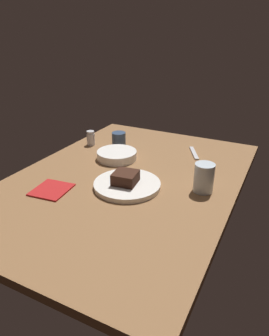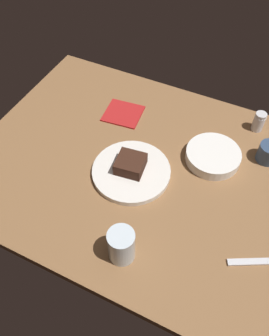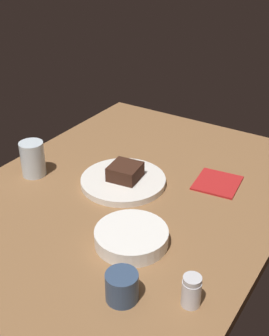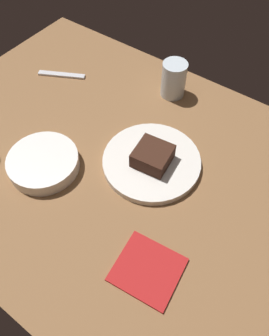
# 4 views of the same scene
# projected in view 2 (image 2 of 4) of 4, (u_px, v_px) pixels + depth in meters

# --- Properties ---
(dining_table) EXTENTS (1.20, 0.84, 0.03)m
(dining_table) POSITION_uv_depth(u_px,v_px,m) (155.00, 174.00, 1.14)
(dining_table) COLOR brown
(dining_table) RESTS_ON ground
(dessert_plate) EXTENTS (0.25, 0.25, 0.02)m
(dessert_plate) POSITION_uv_depth(u_px,v_px,m) (131.00, 171.00, 1.11)
(dessert_plate) COLOR white
(dessert_plate) RESTS_ON dining_table
(chocolate_cake_slice) EXTENTS (0.10, 0.10, 0.04)m
(chocolate_cake_slice) POSITION_uv_depth(u_px,v_px,m) (130.00, 164.00, 1.09)
(chocolate_cake_slice) COLOR #381E14
(chocolate_cake_slice) RESTS_ON dessert_plate
(salt_shaker) EXTENTS (0.04, 0.04, 0.07)m
(salt_shaker) POSITION_uv_depth(u_px,v_px,m) (259.00, 122.00, 1.22)
(salt_shaker) COLOR silver
(salt_shaker) RESTS_ON dining_table
(water_glass) EXTENTS (0.07, 0.07, 0.11)m
(water_glass) POSITION_uv_depth(u_px,v_px,m) (121.00, 245.00, 0.91)
(water_glass) COLOR silver
(water_glass) RESTS_ON dining_table
(side_bowl) EXTENTS (0.18, 0.18, 0.04)m
(side_bowl) POSITION_uv_depth(u_px,v_px,m) (213.00, 156.00, 1.14)
(side_bowl) COLOR white
(side_bowl) RESTS_ON dining_table
(coffee_cup) EXTENTS (0.07, 0.07, 0.06)m
(coffee_cup) POSITION_uv_depth(u_px,v_px,m) (268.00, 153.00, 1.13)
(coffee_cup) COLOR #334766
(coffee_cup) RESTS_ON dining_table
(dessert_spoon) EXTENTS (0.14, 0.09, 0.01)m
(dessert_spoon) POSITION_uv_depth(u_px,v_px,m) (255.00, 262.00, 0.93)
(dessert_spoon) COLOR silver
(dessert_spoon) RESTS_ON dining_table
(folded_napkin) EXTENTS (0.15, 0.14, 0.01)m
(folded_napkin) POSITION_uv_depth(u_px,v_px,m) (123.00, 114.00, 1.29)
(folded_napkin) COLOR #B21E1E
(folded_napkin) RESTS_ON dining_table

